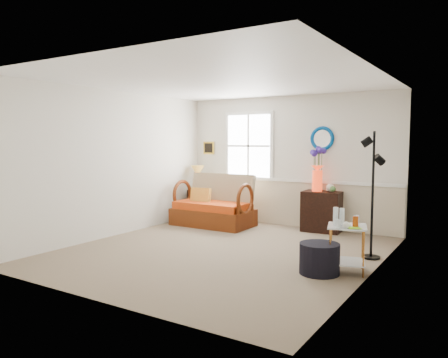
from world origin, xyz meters
The scene contains 19 objects.
floor centered at (0.00, 0.00, 0.00)m, with size 4.50×5.00×0.01m, color #78634F.
ceiling centered at (0.00, 0.00, 2.60)m, with size 4.50×5.00×0.01m, color white.
walls centered at (0.00, 0.00, 1.30)m, with size 4.51×5.01×2.60m.
wainscot centered at (0.00, 2.48, 0.45)m, with size 4.46×0.02×0.90m, color #BBAC8F.
chair_rail centered at (0.00, 2.47, 0.92)m, with size 4.46×0.04×0.06m, color white.
window centered at (-0.90, 2.47, 1.60)m, with size 1.14×0.06×1.44m, color white, non-canonical shape.
picture centered at (-1.92, 2.48, 1.55)m, with size 0.28×0.03×0.28m, color #B28D28.
mirror centered at (0.70, 2.48, 1.75)m, with size 0.47×0.47×0.07m, color #00589E.
loveseat centered at (-1.27, 1.65, 0.51)m, with size 1.58×0.89×1.03m, color #77320C, non-canonical shape.
throw_pillow centered at (-1.53, 1.59, 0.55)m, with size 0.42×0.10×0.42m, color orange, non-canonical shape.
lamp_stand centered at (-2.01, 2.19, 0.32)m, with size 0.36×0.36×0.63m, color black, non-canonical shape.
table_lamp centered at (-2.01, 2.16, 0.90)m, with size 0.29×0.29×0.53m, color #C08B33, non-canonical shape.
potted_plant centered at (-1.87, 2.21, 0.76)m, with size 0.29×0.32×0.25m, color #4C793A.
cabinet centered at (0.80, 2.26, 0.38)m, with size 0.71×0.46×0.76m, color black, non-canonical shape.
flower_vase centered at (0.70, 2.24, 1.17)m, with size 0.24×0.24×0.82m, color red, non-canonical shape.
side_table centered at (1.95, -0.05, 0.31)m, with size 0.48×0.48×0.61m, color #AB6725, non-canonical shape.
tabletop_items centered at (1.95, -0.09, 0.73)m, with size 0.39×0.39×0.23m, color silver, non-canonical shape.
floor_lamp centered at (2.06, 0.81, 0.92)m, with size 0.27×0.27×1.84m, color black, non-canonical shape.
ottoman centered at (1.68, -0.31, 0.20)m, with size 0.51×0.51×0.40m, color black.
Camera 1 is at (3.56, -5.61, 1.70)m, focal length 35.00 mm.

